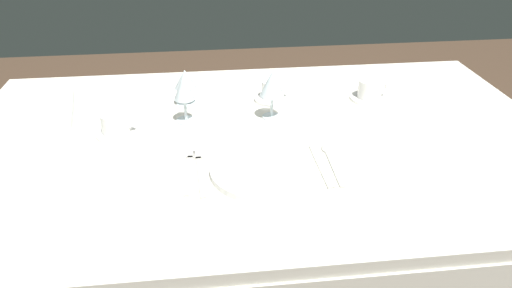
{
  "coord_description": "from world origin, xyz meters",
  "views": [
    {
      "loc": [
        -0.16,
        -1.23,
        1.43
      ],
      "look_at": [
        -0.02,
        -0.08,
        0.76
      ],
      "focal_mm": 33.05,
      "sensor_mm": 36.0,
      "label": 1
    }
  ],
  "objects": [
    {
      "name": "saucer_left",
      "position": [
        -0.43,
        0.05,
        0.74
      ],
      "size": [
        0.12,
        0.12,
        0.01
      ],
      "primitive_type": "cylinder",
      "color": "white",
      "rests_on": "dining_table"
    },
    {
      "name": "spoon_soup",
      "position": [
        0.17,
        -0.16,
        0.74
      ],
      "size": [
        0.03,
        0.21,
        0.01
      ],
      "color": "beige",
      "rests_on": "dining_table"
    },
    {
      "name": "dinner_plate",
      "position": [
        -0.02,
        -0.2,
        0.75
      ],
      "size": [
        0.27,
        0.27,
        0.02
      ],
      "primitive_type": "cylinder",
      "color": "white",
      "rests_on": "dining_table"
    },
    {
      "name": "fork_outer",
      "position": [
        -0.18,
        -0.18,
        0.74
      ],
      "size": [
        0.03,
        0.22,
        0.0
      ],
      "color": "beige",
      "rests_on": "dining_table"
    },
    {
      "name": "saucer_far",
      "position": [
        0.4,
        0.21,
        0.74
      ],
      "size": [
        0.13,
        0.13,
        0.01
      ],
      "primitive_type": "cylinder",
      "color": "white",
      "rests_on": "dining_table"
    },
    {
      "name": "coffee_cup_right",
      "position": [
        0.07,
        0.25,
        0.78
      ],
      "size": [
        0.09,
        0.07,
        0.06
      ],
      "color": "white",
      "rests_on": "saucer_right"
    },
    {
      "name": "dining_table",
      "position": [
        0.0,
        0.0,
        0.66
      ],
      "size": [
        1.8,
        1.11,
        0.74
      ],
      "color": "silver",
      "rests_on": "ground"
    },
    {
      "name": "wine_glass_centre",
      "position": [
        -0.22,
        0.12,
        0.85
      ],
      "size": [
        0.06,
        0.06,
        0.15
      ],
      "color": "silver",
      "rests_on": "dining_table"
    },
    {
      "name": "coffee_cup_far",
      "position": [
        0.41,
        0.21,
        0.78
      ],
      "size": [
        0.1,
        0.08,
        0.06
      ],
      "color": "white",
      "rests_on": "saucer_far"
    },
    {
      "name": "wine_glass_left",
      "position": [
        -0.22,
        0.24,
        0.83
      ],
      "size": [
        0.07,
        0.07,
        0.13
      ],
      "color": "silver",
      "rests_on": "dining_table"
    },
    {
      "name": "coffee_cup_left",
      "position": [
        -0.43,
        0.05,
        0.78
      ],
      "size": [
        0.1,
        0.08,
        0.06
      ],
      "color": "white",
      "rests_on": "saucer_left"
    },
    {
      "name": "dinner_knife",
      "position": [
        0.14,
        -0.19,
        0.74
      ],
      "size": [
        0.02,
        0.21,
        0.0
      ],
      "color": "beige",
      "rests_on": "dining_table"
    },
    {
      "name": "wine_glass_right",
      "position": [
        0.05,
        0.12,
        0.85
      ],
      "size": [
        0.08,
        0.08,
        0.16
      ],
      "color": "silver",
      "rests_on": "dining_table"
    },
    {
      "name": "napkin_folded",
      "position": [
        -0.54,
        0.13,
        0.82
      ],
      "size": [
        0.08,
        0.08,
        0.15
      ],
      "primitive_type": "cone",
      "color": "white",
      "rests_on": "dining_table"
    },
    {
      "name": "fork_inner",
      "position": [
        -0.21,
        -0.17,
        0.74
      ],
      "size": [
        0.03,
        0.22,
        0.0
      ],
      "color": "beige",
      "rests_on": "dining_table"
    },
    {
      "name": "saucer_right",
      "position": [
        0.07,
        0.25,
        0.74
      ],
      "size": [
        0.12,
        0.12,
        0.01
      ],
      "primitive_type": "cylinder",
      "color": "white",
      "rests_on": "dining_table"
    }
  ]
}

